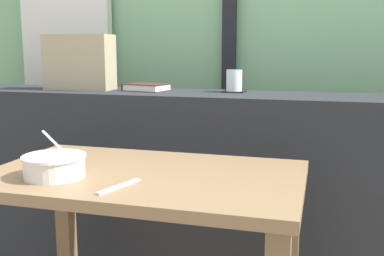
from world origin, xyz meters
The scene contains 10 objects.
curtain_left_panel centered at (-0.90, 1.01, 1.25)m, with size 0.56×0.06×2.50m, color silver.
window_divider_post centered at (0.06, 1.04, 1.30)m, with size 0.07×0.05×2.60m, color black.
dark_console_ledge centered at (0.00, 0.55, 0.44)m, with size 2.80×0.39×0.88m, color #23262B.
breakfast_table centered at (0.02, -0.10, 0.57)m, with size 1.00×0.61×0.69m.
coaster_square centered at (0.17, 0.62, 0.89)m, with size 0.10×0.10×0.01m, color black.
juice_glass centered at (0.17, 0.62, 0.93)m, with size 0.07×0.07×0.10m.
closed_book centered at (-0.23, 0.58, 0.90)m, with size 0.21×0.18×0.03m.
throw_pillow centered at (-0.56, 0.55, 1.01)m, with size 0.32×0.14×0.26m, color tan.
soup_bowl centered at (-0.22, -0.23, 0.72)m, with size 0.19×0.19×0.15m.
fork_utensil centered at (0.01, -0.28, 0.69)m, with size 0.02×0.17×0.01m, color silver.
Camera 1 is at (0.56, -1.43, 1.08)m, focal length 43.11 mm.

